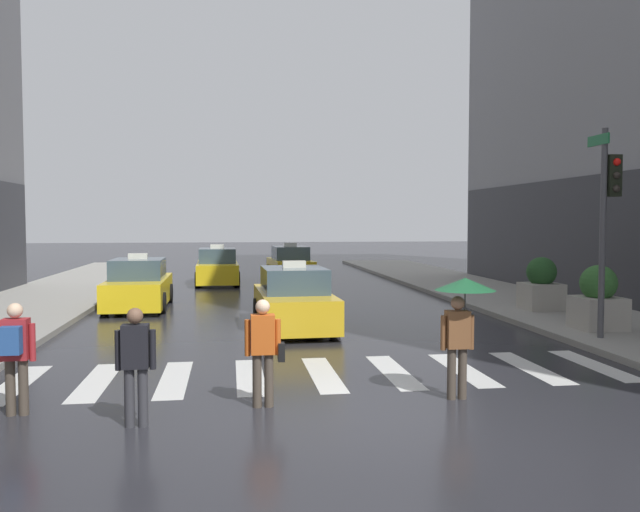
{
  "coord_description": "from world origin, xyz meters",
  "views": [
    {
      "loc": [
        -1.7,
        -8.67,
        2.83
      ],
      "look_at": [
        0.64,
        8.0,
        1.93
      ],
      "focal_mm": 36.14,
      "sensor_mm": 36.0,
      "label": 1
    }
  ],
  "objects_px": {
    "taxi_lead": "(294,301)",
    "planter_mid_block": "(541,286)",
    "pedestrian_plain_coat": "(136,359)",
    "pedestrian_with_umbrella": "(462,304)",
    "planter_near_corner": "(598,300)",
    "taxi_fourth": "(290,265)",
    "taxi_second": "(139,286)",
    "traffic_light_pole": "(608,203)",
    "taxi_third": "(217,268)",
    "pedestrian_with_handbag": "(264,346)",
    "pedestrian_with_backpack": "(15,350)"
  },
  "relations": [
    {
      "from": "taxi_fourth",
      "to": "pedestrian_with_umbrella",
      "type": "bearing_deg",
      "value": -88.05
    },
    {
      "from": "pedestrian_with_handbag",
      "to": "planter_near_corner",
      "type": "distance_m",
      "value": 9.99
    },
    {
      "from": "taxi_second",
      "to": "taxi_fourth",
      "type": "xyz_separation_m",
      "value": [
        5.86,
        9.78,
        0.0
      ]
    },
    {
      "from": "taxi_second",
      "to": "pedestrian_with_umbrella",
      "type": "distance_m",
      "value": 13.49
    },
    {
      "from": "taxi_second",
      "to": "planter_near_corner",
      "type": "distance_m",
      "value": 13.74
    },
    {
      "from": "pedestrian_with_backpack",
      "to": "taxi_fourth",
      "type": "bearing_deg",
      "value": 74.38
    },
    {
      "from": "planter_near_corner",
      "to": "pedestrian_with_backpack",
      "type": "bearing_deg",
      "value": -157.42
    },
    {
      "from": "pedestrian_with_umbrella",
      "to": "pedestrian_plain_coat",
      "type": "relative_size",
      "value": 1.18
    },
    {
      "from": "planter_near_corner",
      "to": "pedestrian_with_handbag",
      "type": "bearing_deg",
      "value": -149.24
    },
    {
      "from": "traffic_light_pole",
      "to": "taxi_lead",
      "type": "distance_m",
      "value": 8.0
    },
    {
      "from": "taxi_third",
      "to": "pedestrian_plain_coat",
      "type": "xyz_separation_m",
      "value": [
        -0.73,
        -20.39,
        0.21
      ]
    },
    {
      "from": "taxi_third",
      "to": "pedestrian_with_umbrella",
      "type": "distance_m",
      "value": 20.13
    },
    {
      "from": "taxi_third",
      "to": "planter_mid_block",
      "type": "xyz_separation_m",
      "value": [
        9.96,
        -11.0,
        0.15
      ]
    },
    {
      "from": "taxi_fourth",
      "to": "taxi_third",
      "type": "bearing_deg",
      "value": -152.04
    },
    {
      "from": "taxi_fourth",
      "to": "taxi_second",
      "type": "bearing_deg",
      "value": -120.93
    },
    {
      "from": "taxi_third",
      "to": "pedestrian_with_backpack",
      "type": "height_order",
      "value": "taxi_third"
    },
    {
      "from": "traffic_light_pole",
      "to": "taxi_lead",
      "type": "height_order",
      "value": "traffic_light_pole"
    },
    {
      "from": "pedestrian_with_backpack",
      "to": "taxi_lead",
      "type": "bearing_deg",
      "value": 56.07
    },
    {
      "from": "taxi_second",
      "to": "planter_mid_block",
      "type": "bearing_deg",
      "value": -13.96
    },
    {
      "from": "taxi_lead",
      "to": "taxi_third",
      "type": "bearing_deg",
      "value": 100.04
    },
    {
      "from": "taxi_third",
      "to": "planter_mid_block",
      "type": "height_order",
      "value": "taxi_third"
    },
    {
      "from": "pedestrian_with_handbag",
      "to": "taxi_lead",
      "type": "bearing_deg",
      "value": 80.72
    },
    {
      "from": "pedestrian_with_handbag",
      "to": "planter_mid_block",
      "type": "bearing_deg",
      "value": 44.3
    },
    {
      "from": "traffic_light_pole",
      "to": "taxi_second",
      "type": "distance_m",
      "value": 14.12
    },
    {
      "from": "pedestrian_with_umbrella",
      "to": "planter_near_corner",
      "type": "bearing_deg",
      "value": 43.14
    },
    {
      "from": "taxi_second",
      "to": "taxi_third",
      "type": "xyz_separation_m",
      "value": [
        2.38,
        7.93,
        0.0
      ]
    },
    {
      "from": "pedestrian_with_umbrella",
      "to": "planter_mid_block",
      "type": "distance_m",
      "value": 10.43
    },
    {
      "from": "taxi_third",
      "to": "planter_near_corner",
      "type": "distance_m",
      "value": 17.48
    },
    {
      "from": "taxi_second",
      "to": "pedestrian_with_backpack",
      "type": "distance_m",
      "value": 11.71
    },
    {
      "from": "traffic_light_pole",
      "to": "taxi_third",
      "type": "relative_size",
      "value": 1.05
    },
    {
      "from": "taxi_lead",
      "to": "planter_mid_block",
      "type": "height_order",
      "value": "taxi_lead"
    },
    {
      "from": "pedestrian_with_handbag",
      "to": "planter_near_corner",
      "type": "relative_size",
      "value": 1.03
    },
    {
      "from": "pedestrian_with_umbrella",
      "to": "planter_near_corner",
      "type": "xyz_separation_m",
      "value": [
        5.44,
        5.1,
        -0.64
      ]
    },
    {
      "from": "taxi_third",
      "to": "pedestrian_with_umbrella",
      "type": "bearing_deg",
      "value": -77.93
    },
    {
      "from": "pedestrian_with_umbrella",
      "to": "taxi_second",
      "type": "bearing_deg",
      "value": 119.31
    },
    {
      "from": "pedestrian_with_handbag",
      "to": "taxi_fourth",
      "type": "bearing_deg",
      "value": 83.6
    },
    {
      "from": "taxi_fourth",
      "to": "planter_near_corner",
      "type": "height_order",
      "value": "taxi_fourth"
    },
    {
      "from": "pedestrian_plain_coat",
      "to": "planter_mid_block",
      "type": "height_order",
      "value": "planter_mid_block"
    },
    {
      "from": "planter_mid_block",
      "to": "taxi_fourth",
      "type": "bearing_deg",
      "value": 116.79
    },
    {
      "from": "taxi_fourth",
      "to": "pedestrian_with_backpack",
      "type": "distance_m",
      "value": 22.31
    },
    {
      "from": "taxi_lead",
      "to": "taxi_third",
      "type": "height_order",
      "value": "same"
    },
    {
      "from": "pedestrian_with_backpack",
      "to": "planter_near_corner",
      "type": "relative_size",
      "value": 1.03
    },
    {
      "from": "traffic_light_pole",
      "to": "pedestrian_with_handbag",
      "type": "xyz_separation_m",
      "value": [
        -8.06,
        -3.97,
        -2.32
      ]
    },
    {
      "from": "traffic_light_pole",
      "to": "planter_mid_block",
      "type": "relative_size",
      "value": 3.0
    },
    {
      "from": "traffic_light_pole",
      "to": "pedestrian_with_handbag",
      "type": "height_order",
      "value": "traffic_light_pole"
    },
    {
      "from": "pedestrian_with_umbrella",
      "to": "pedestrian_plain_coat",
      "type": "bearing_deg",
      "value": -171.73
    },
    {
      "from": "planter_mid_block",
      "to": "taxi_second",
      "type": "bearing_deg",
      "value": 166.04
    },
    {
      "from": "pedestrian_plain_coat",
      "to": "pedestrian_with_umbrella",
      "type": "bearing_deg",
      "value": 8.27
    },
    {
      "from": "traffic_light_pole",
      "to": "planter_mid_block",
      "type": "distance_m",
      "value": 5.35
    },
    {
      "from": "taxi_third",
      "to": "traffic_light_pole",
      "type": "bearing_deg",
      "value": -59.86
    }
  ]
}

